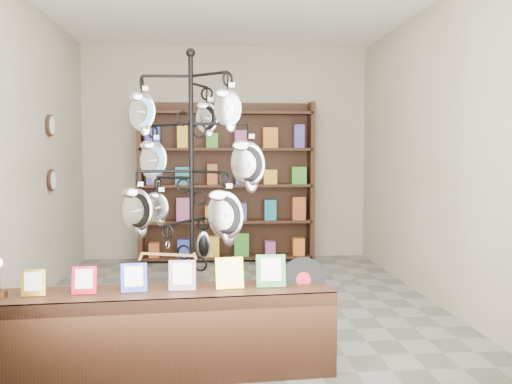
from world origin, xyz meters
TOP-DOWN VIEW (x-y plane):
  - ground at (0.00, 0.00)m, footprint 5.00×5.00m
  - room_envelope at (0.00, 0.00)m, footprint 5.00×5.00m
  - display_tree at (-0.39, -1.00)m, footprint 1.28×1.28m
  - front_shelf at (-0.59, -1.81)m, footprint 2.38×0.66m
  - back_shelving at (0.00, 2.30)m, footprint 2.42×0.36m
  - wall_clocks at (-1.97, 0.80)m, footprint 0.03×0.24m

SIDE VIEW (x-z plane):
  - ground at x=0.00m, z-range 0.00..0.00m
  - front_shelf at x=-0.59m, z-range -0.12..0.71m
  - back_shelving at x=0.00m, z-range -0.07..2.13m
  - display_tree at x=-0.39m, z-range 0.18..2.52m
  - wall_clocks at x=-1.97m, z-range 1.08..1.92m
  - room_envelope at x=0.00m, z-range -0.65..4.35m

